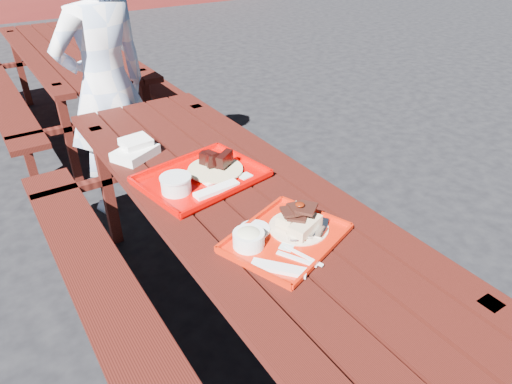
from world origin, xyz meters
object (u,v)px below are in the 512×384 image
(near_tray, at_px, (282,232))
(far_tray, at_px, (201,176))
(person, at_px, (106,88))
(picnic_table_near, at_px, (237,228))
(picnic_table_far, at_px, (71,70))

(near_tray, xyz_separation_m, far_tray, (-0.05, 0.52, -0.01))
(person, bearing_deg, picnic_table_near, 79.04)
(picnic_table_near, height_order, far_tray, far_tray)
(picnic_table_near, xyz_separation_m, far_tray, (-0.09, 0.15, 0.22))
(picnic_table_near, xyz_separation_m, person, (-0.10, 1.35, 0.27))
(picnic_table_near, distance_m, picnic_table_far, 2.80)
(near_tray, relative_size, far_tray, 0.88)
(far_tray, bearing_deg, picnic_table_far, 88.12)
(picnic_table_far, relative_size, near_tray, 4.91)
(picnic_table_far, xyz_separation_m, person, (-0.10, -1.45, 0.27))
(picnic_table_far, height_order, near_tray, near_tray)
(picnic_table_far, bearing_deg, person, -94.11)
(picnic_table_near, relative_size, picnic_table_far, 1.00)
(far_tray, xyz_separation_m, person, (-0.02, 1.20, 0.05))
(picnic_table_far, xyz_separation_m, near_tray, (-0.04, -3.17, 0.22))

